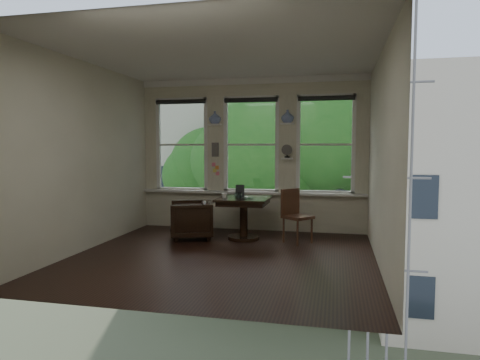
% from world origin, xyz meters
% --- Properties ---
extents(ground, '(4.50, 4.50, 0.00)m').
position_xyz_m(ground, '(0.00, 0.00, 0.00)').
color(ground, black).
rests_on(ground, ground).
extents(ceiling, '(4.50, 4.50, 0.00)m').
position_xyz_m(ceiling, '(0.00, 0.00, 3.00)').
color(ceiling, silver).
rests_on(ceiling, ground).
extents(wall_back, '(4.50, 0.00, 4.50)m').
position_xyz_m(wall_back, '(0.00, 2.25, 1.50)').
color(wall_back, beige).
rests_on(wall_back, ground).
extents(wall_front, '(4.50, 0.00, 4.50)m').
position_xyz_m(wall_front, '(0.00, -2.25, 1.50)').
color(wall_front, beige).
rests_on(wall_front, ground).
extents(wall_left, '(0.00, 4.50, 4.50)m').
position_xyz_m(wall_left, '(-2.25, 0.00, 1.50)').
color(wall_left, beige).
rests_on(wall_left, ground).
extents(wall_right, '(0.00, 4.50, 4.50)m').
position_xyz_m(wall_right, '(2.25, 0.00, 1.50)').
color(wall_right, beige).
rests_on(wall_right, ground).
extents(window_left, '(1.10, 0.12, 1.90)m').
position_xyz_m(window_left, '(-1.45, 2.25, 1.70)').
color(window_left, white).
rests_on(window_left, ground).
extents(window_center, '(1.10, 0.12, 1.90)m').
position_xyz_m(window_center, '(0.00, 2.25, 1.70)').
color(window_center, white).
rests_on(window_center, ground).
extents(window_right, '(1.10, 0.12, 1.90)m').
position_xyz_m(window_right, '(1.45, 2.25, 1.70)').
color(window_right, white).
rests_on(window_right, ground).
extents(shelf_left, '(0.26, 0.16, 0.03)m').
position_xyz_m(shelf_left, '(-0.72, 2.15, 2.10)').
color(shelf_left, white).
rests_on(shelf_left, ground).
extents(shelf_right, '(0.26, 0.16, 0.03)m').
position_xyz_m(shelf_right, '(0.72, 2.15, 2.10)').
color(shelf_right, white).
rests_on(shelf_right, ground).
extents(intercom, '(0.14, 0.06, 0.28)m').
position_xyz_m(intercom, '(-0.72, 2.18, 1.60)').
color(intercom, '#59544F').
rests_on(intercom, ground).
extents(sticky_notes, '(0.16, 0.01, 0.24)m').
position_xyz_m(sticky_notes, '(-0.72, 2.19, 1.25)').
color(sticky_notes, pink).
rests_on(sticky_notes, ground).
extents(desk_fan, '(0.20, 0.20, 0.24)m').
position_xyz_m(desk_fan, '(0.72, 2.13, 1.53)').
color(desk_fan, '#59544F').
rests_on(desk_fan, ground).
extents(vase_left, '(0.24, 0.24, 0.25)m').
position_xyz_m(vase_left, '(-0.72, 2.15, 2.24)').
color(vase_left, silver).
rests_on(vase_left, shelf_left).
extents(vase_right, '(0.24, 0.24, 0.25)m').
position_xyz_m(vase_right, '(0.72, 2.15, 2.24)').
color(vase_right, silver).
rests_on(vase_right, shelf_right).
extents(table, '(0.90, 0.90, 0.75)m').
position_xyz_m(table, '(0.05, 1.28, 0.38)').
color(table, black).
rests_on(table, ground).
extents(armchair_left, '(0.95, 0.94, 0.68)m').
position_xyz_m(armchair_left, '(-0.89, 1.14, 0.34)').
color(armchair_left, black).
rests_on(armchair_left, ground).
extents(cushion_red, '(0.45, 0.45, 0.06)m').
position_xyz_m(cushion_red, '(-0.89, 1.14, 0.45)').
color(cushion_red, maroon).
rests_on(cushion_red, armchair_left).
extents(side_chair_right, '(0.59, 0.59, 0.92)m').
position_xyz_m(side_chair_right, '(1.02, 1.21, 0.46)').
color(side_chair_right, '#4B251B').
rests_on(side_chair_right, ground).
extents(laptop, '(0.34, 0.25, 0.02)m').
position_xyz_m(laptop, '(0.09, 1.12, 0.76)').
color(laptop, black).
rests_on(laptop, table).
extents(mug, '(0.11, 0.11, 0.09)m').
position_xyz_m(mug, '(-0.27, 1.14, 0.79)').
color(mug, white).
rests_on(mug, table).
extents(drinking_glass, '(0.16, 0.16, 0.11)m').
position_xyz_m(drinking_glass, '(-0.00, 1.09, 0.80)').
color(drinking_glass, white).
rests_on(drinking_glass, table).
extents(tablet, '(0.17, 0.11, 0.22)m').
position_xyz_m(tablet, '(-0.05, 1.42, 0.86)').
color(tablet, black).
rests_on(tablet, table).
extents(papers, '(0.30, 0.35, 0.00)m').
position_xyz_m(papers, '(0.01, 1.33, 0.75)').
color(papers, silver).
rests_on(papers, table).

